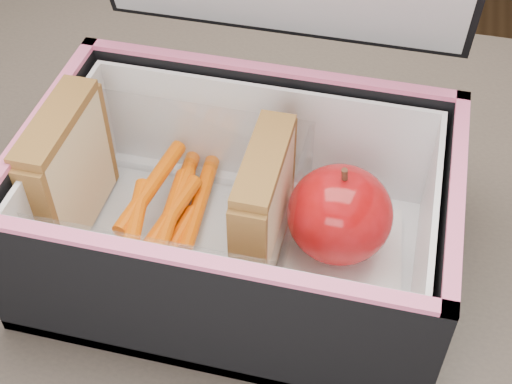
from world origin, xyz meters
TOP-DOWN VIEW (x-y plane):
  - lunch_bag at (0.00, 0.06)m, footprint 0.28×0.24m
  - plastic_tub at (-0.05, 0.06)m, footprint 0.18×0.13m
  - sandwich_left at (-0.12, 0.06)m, footprint 0.02×0.09m
  - sandwich_right at (0.02, 0.06)m, footprint 0.02×0.08m
  - carrot_sticks at (-0.05, 0.06)m, footprint 0.05×0.15m
  - paper_napkin at (0.07, 0.07)m, footprint 0.09×0.09m
  - red_apple at (0.07, 0.07)m, footprint 0.09×0.09m

SIDE VIEW (x-z plane):
  - paper_napkin at x=0.07m, z-range 0.76..0.77m
  - carrot_sticks at x=-0.05m, z-range 0.77..0.80m
  - plastic_tub at x=-0.05m, z-range 0.76..0.84m
  - red_apple at x=0.07m, z-range 0.77..0.84m
  - lunch_bag at x=0.00m, z-range 0.67..0.95m
  - sandwich_right at x=0.02m, z-range 0.77..0.86m
  - sandwich_left at x=-0.12m, z-range 0.77..0.86m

